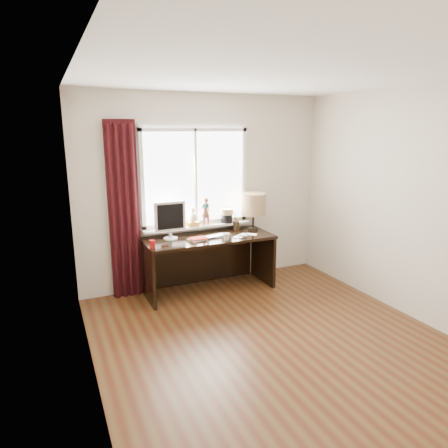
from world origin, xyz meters
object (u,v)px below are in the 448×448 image
monitor (170,218)px  desk (206,252)px  laptop (216,236)px  mug (226,236)px  red_cup (152,244)px  table_lamp (253,204)px

monitor → desk: bearing=0.2°
laptop → mug: 0.21m
laptop → red_cup: bearing=176.7°
monitor → table_lamp: size_ratio=0.94×
monitor → table_lamp: table_lamp is taller
desk → monitor: monitor is taller
monitor → table_lamp: bearing=-0.3°
laptop → desk: bearing=108.8°
desk → red_cup: bearing=-160.6°
mug → desk: bearing=113.1°
monitor → mug: bearing=-28.0°
laptop → mug: (0.06, -0.20, 0.04)m
desk → mug: bearing=-66.9°
red_cup → table_lamp: (1.51, 0.27, 0.32)m
desk → monitor: size_ratio=3.47×
red_cup → monitor: bearing=42.2°
mug → red_cup: size_ratio=1.06×
mug → desk: 0.47m
laptop → red_cup: (-0.88, -0.14, 0.03)m
mug → red_cup: bearing=176.5°
mug → table_lamp: (0.56, 0.33, 0.32)m
laptop → monitor: size_ratio=0.61×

